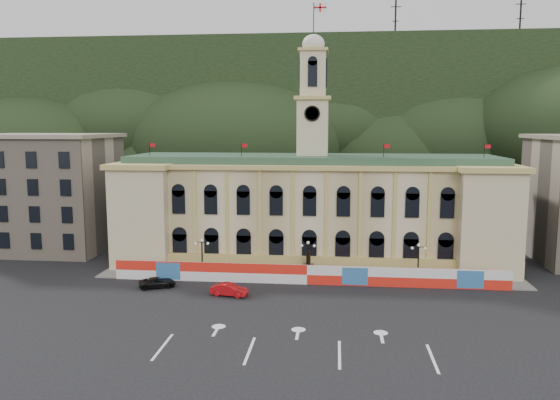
# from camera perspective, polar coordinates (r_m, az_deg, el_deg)

# --- Properties ---
(ground) EXTENTS (260.00, 260.00, 0.00)m
(ground) POSITION_cam_1_polar(r_m,az_deg,el_deg) (55.71, 1.98, -13.19)
(ground) COLOR black
(ground) RESTS_ON ground
(lane_markings) EXTENTS (26.00, 10.00, 0.02)m
(lane_markings) POSITION_cam_1_polar(r_m,az_deg,el_deg) (51.08, 1.58, -15.20)
(lane_markings) COLOR white
(lane_markings) RESTS_ON ground
(hill_ridge) EXTENTS (230.00, 80.00, 64.00)m
(hill_ridge) POSITION_cam_1_polar(r_m,az_deg,el_deg) (173.90, 4.82, 7.65)
(hill_ridge) COLOR black
(hill_ridge) RESTS_ON ground
(city_hall) EXTENTS (56.20, 17.60, 37.10)m
(city_hall) POSITION_cam_1_polar(r_m,az_deg,el_deg) (80.51, 3.36, -0.85)
(city_hall) COLOR beige
(city_hall) RESTS_ON ground
(side_building_left) EXTENTS (21.00, 17.00, 18.60)m
(side_building_left) POSITION_cam_1_polar(r_m,az_deg,el_deg) (95.57, -23.24, 0.80)
(side_building_left) COLOR tan
(side_building_left) RESTS_ON ground
(hoarding_fence) EXTENTS (50.00, 0.44, 2.50)m
(hoarding_fence) POSITION_cam_1_polar(r_m,az_deg,el_deg) (69.60, 2.89, -7.79)
(hoarding_fence) COLOR red
(hoarding_fence) RESTS_ON ground
(pavement) EXTENTS (56.00, 5.50, 0.16)m
(pavement) POSITION_cam_1_polar(r_m,az_deg,el_deg) (72.50, 2.96, -8.11)
(pavement) COLOR slate
(pavement) RESTS_ON ground
(statue) EXTENTS (1.40, 1.40, 3.72)m
(statue) POSITION_cam_1_polar(r_m,az_deg,el_deg) (72.45, 2.97, -7.21)
(statue) COLOR #595651
(statue) RESTS_ON ground
(lamp_left) EXTENTS (1.96, 0.44, 5.15)m
(lamp_left) POSITION_cam_1_polar(r_m,az_deg,el_deg) (73.05, -8.14, -5.63)
(lamp_left) COLOR black
(lamp_left) RESTS_ON ground
(lamp_center) EXTENTS (1.96, 0.44, 5.15)m
(lamp_center) POSITION_cam_1_polar(r_m,az_deg,el_deg) (71.01, 2.94, -5.95)
(lamp_center) COLOR black
(lamp_center) RESTS_ON ground
(lamp_right) EXTENTS (1.96, 0.44, 5.15)m
(lamp_right) POSITION_cam_1_polar(r_m,az_deg,el_deg) (71.70, 14.25, -6.05)
(lamp_right) COLOR black
(lamp_right) RESTS_ON ground
(red_sedan) EXTENTS (2.94, 4.88, 1.45)m
(red_sedan) POSITION_cam_1_polar(r_m,az_deg,el_deg) (65.44, -5.32, -9.32)
(red_sedan) COLOR #B20C11
(red_sedan) RESTS_ON ground
(black_suv) EXTENTS (5.36, 6.03, 1.25)m
(black_suv) POSITION_cam_1_polar(r_m,az_deg,el_deg) (70.05, -12.69, -8.40)
(black_suv) COLOR black
(black_suv) RESTS_ON ground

